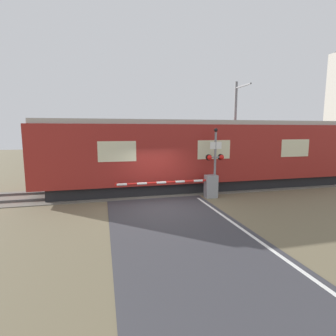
# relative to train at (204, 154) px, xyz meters

# --- Properties ---
(ground_plane) EXTENTS (80.00, 80.00, 0.00)m
(ground_plane) POSITION_rel_train_xyz_m (-3.19, -3.10, -1.99)
(ground_plane) COLOR #6B6047
(track_bed) EXTENTS (36.00, 3.20, 0.13)m
(track_bed) POSITION_rel_train_xyz_m (-3.19, 0.00, -1.96)
(track_bed) COLOR #666056
(track_bed) RESTS_ON ground_plane
(train) EXTENTS (18.03, 2.73, 3.88)m
(train) POSITION_rel_train_xyz_m (0.00, 0.00, 0.00)
(train) COLOR black
(train) RESTS_ON ground_plane
(crossing_barrier) EXTENTS (5.04, 0.44, 1.14)m
(crossing_barrier) POSITION_rel_train_xyz_m (-0.79, -2.06, -1.37)
(crossing_barrier) COLOR gray
(crossing_barrier) RESTS_ON ground_plane
(signal_post) EXTENTS (0.95, 0.26, 3.45)m
(signal_post) POSITION_rel_train_xyz_m (-0.23, -2.05, -0.02)
(signal_post) COLOR gray
(signal_post) RESTS_ON ground_plane
(catenary_pole) EXTENTS (0.20, 1.90, 6.55)m
(catenary_pole) POSITION_rel_train_xyz_m (3.17, 2.37, 1.44)
(catenary_pole) COLOR slate
(catenary_pole) RESTS_ON ground_plane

